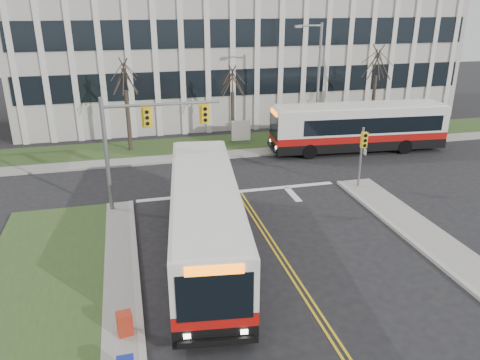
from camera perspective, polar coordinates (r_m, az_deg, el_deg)
The scene contains 15 objects.
ground at distance 20.91m, azimuth 5.27°, elevation -9.78°, with size 120.00×120.00×0.00m, color black.
sidewalk_cross at distance 35.59m, azimuth 4.94°, elevation 3.60°, with size 44.00×1.60×0.14m, color #9E9B93.
building_lawn at distance 38.14m, azimuth 3.60°, elevation 4.82°, with size 44.00×5.00×0.12m, color #2F4B20.
office_building at distance 48.42m, azimuth -0.64°, elevation 15.48°, with size 40.00×16.00×12.00m, color #B3ADA6.
mast_arm_signal at distance 24.90m, azimuth -12.33°, elevation 5.60°, with size 6.11×0.38×6.20m.
signal_pole_near at distance 28.48m, azimuth 14.69°, elevation 3.64°, with size 0.34×0.39×3.80m.
signal_pole_far at distance 35.89m, azimuth 8.32°, elevation 7.64°, with size 0.34×0.39×3.80m.
streetlight at distance 36.42m, azimuth 9.31°, elevation 12.10°, with size 2.15×0.25×9.20m.
directory_sign at distance 36.71m, azimuth 0.12°, elevation 6.02°, with size 1.50×0.12×2.00m.
tree_left at distance 35.27m, azimuth -13.90°, elevation 12.01°, with size 1.80×1.80×7.70m.
tree_mid at distance 36.49m, azimuth -0.92°, elevation 11.89°, with size 1.80×1.80×6.82m.
tree_right at distance 40.58m, azimuth 16.36°, elevation 13.46°, with size 1.80×1.80×8.25m.
bus_main at distance 20.54m, azimuth -4.26°, elevation -4.94°, with size 2.77×12.80×3.41m, color silver, non-canonical shape.
bus_cross at distance 36.29m, azimuth 14.18°, elevation 6.10°, with size 2.81×12.96×3.46m, color silver, non-canonical shape.
newspaper_box_red at distance 16.91m, azimuth -13.86°, elevation -16.79°, with size 0.50×0.45×0.95m, color #9F2814.
Camera 1 is at (-6.17, -16.89, 10.68)m, focal length 35.00 mm.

